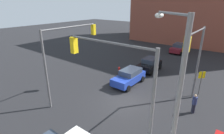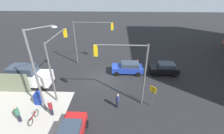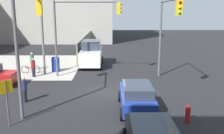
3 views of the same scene
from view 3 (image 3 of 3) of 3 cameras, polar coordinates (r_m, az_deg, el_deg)
The scene contains 16 objects.
ground_plane at distance 17.87m, azimuth -1.03°, elevation -5.71°, with size 120.00×120.00×0.00m, color black.
sidewalk_corner at distance 28.12m, azimuth -19.46°, elevation 0.38°, with size 12.00×12.00×0.01m, color #ADA89E.
construction_fence at distance 34.86m, azimuth -5.97°, elevation 5.28°, with size 18.91×0.12×2.40m, color slate.
traffic_signal_nw_corner at distance 15.09m, azimuth -18.76°, elevation 8.06°, with size 4.88×0.36×6.50m.
traffic_signal_se_corner at distance 19.69m, azimuth 12.40°, elevation 9.53°, with size 5.87×0.36×6.50m.
traffic_signal_ne_corner at distance 21.63m, azimuth -7.12°, elevation 9.95°, with size 0.36×5.75×6.50m.
street_lamp_corner at distance 22.67m, azimuth -15.24°, elevation 9.87°, with size 2.01×2.05×8.00m.
warning_sign_two_way at distance 13.24m, azimuth -22.96°, elevation -5.92°, with size 0.48×0.48×2.40m.
mailbox_blue at distance 24.23m, azimuth -12.76°, elevation 0.75°, with size 0.56×0.64×1.43m.
fire_hydrant at distance 13.60m, azimuth 16.96°, elevation -10.13°, with size 0.26×0.26×0.94m.
hatchback_blue at distance 14.49m, azimuth 5.66°, elevation -6.69°, with size 4.28×2.02×1.62m.
van_white_delivery at distance 26.33m, azimuth -4.72°, elevation 3.10°, with size 5.40×2.32×2.62m.
pedestrian_crossing at distance 25.39m, azimuth -17.78°, elevation 1.33°, with size 0.36×0.36×1.75m.
pedestrian_waiting at distance 16.61m, azimuth -19.44°, elevation -4.81°, with size 0.36×0.36×1.64m.
pedestrian_walking_north at distance 22.71m, azimuth -17.53°, elevation -0.06°, with size 0.36×0.36×1.67m.
bicycle_leaning_on_fence at distance 24.33m, azimuth -18.07°, elevation -0.53°, with size 0.05×1.75×0.97m.
Camera 3 is at (-16.96, -0.23, 5.62)m, focal length 40.00 mm.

